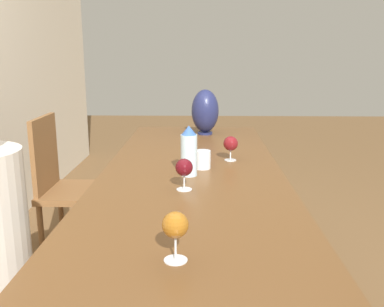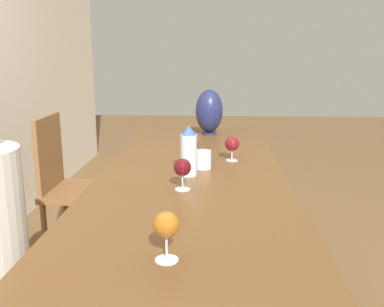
{
  "view_description": "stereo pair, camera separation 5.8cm",
  "coord_description": "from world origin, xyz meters",
  "views": [
    {
      "loc": [
        -1.92,
        -0.05,
        1.32
      ],
      "look_at": [
        0.1,
        0.0,
        0.84
      ],
      "focal_mm": 40.0,
      "sensor_mm": 36.0,
      "label": 1
    },
    {
      "loc": [
        -1.92,
        -0.11,
        1.32
      ],
      "look_at": [
        0.1,
        0.0,
        0.84
      ],
      "focal_mm": 40.0,
      "sensor_mm": 36.0,
      "label": 2
    }
  ],
  "objects": [
    {
      "name": "dining_table",
      "position": [
        0.0,
        0.0,
        0.67
      ],
      "size": [
        2.83,
        0.9,
        0.74
      ],
      "color": "brown",
      "rests_on": "ground_plane"
    },
    {
      "name": "water_bottle",
      "position": [
        0.07,
        0.01,
        0.86
      ],
      "size": [
        0.08,
        0.08,
        0.24
      ],
      "color": "silver",
      "rests_on": "dining_table"
    },
    {
      "name": "water_tumbler",
      "position": [
        0.19,
        -0.05,
        0.78
      ],
      "size": [
        0.08,
        0.08,
        0.09
      ],
      "color": "silver",
      "rests_on": "dining_table"
    },
    {
      "name": "vase",
      "position": [
        1.13,
        -0.07,
        0.9
      ],
      "size": [
        0.19,
        0.19,
        0.32
      ],
      "color": "#1E234C",
      "rests_on": "dining_table"
    },
    {
      "name": "wine_glass_0",
      "position": [
        -0.16,
        0.03,
        0.83
      ],
      "size": [
        0.08,
        0.08,
        0.14
      ],
      "color": "silver",
      "rests_on": "dining_table"
    },
    {
      "name": "wine_glass_2",
      "position": [
        0.36,
        -0.2,
        0.83
      ],
      "size": [
        0.08,
        0.08,
        0.14
      ],
      "color": "silver",
      "rests_on": "dining_table"
    },
    {
      "name": "wine_glass_3",
      "position": [
        0.34,
        0.01,
        0.83
      ],
      "size": [
        0.06,
        0.06,
        0.12
      ],
      "color": "silver",
      "rests_on": "dining_table"
    },
    {
      "name": "wine_glass_4",
      "position": [
        -0.8,
        0.03,
        0.84
      ],
      "size": [
        0.08,
        0.08,
        0.15
      ],
      "color": "silver",
      "rests_on": "dining_table"
    },
    {
      "name": "chair_far",
      "position": [
        0.7,
        0.83,
        0.49
      ],
      "size": [
        0.44,
        0.44,
        0.92
      ],
      "color": "brown",
      "rests_on": "ground_plane"
    }
  ]
}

